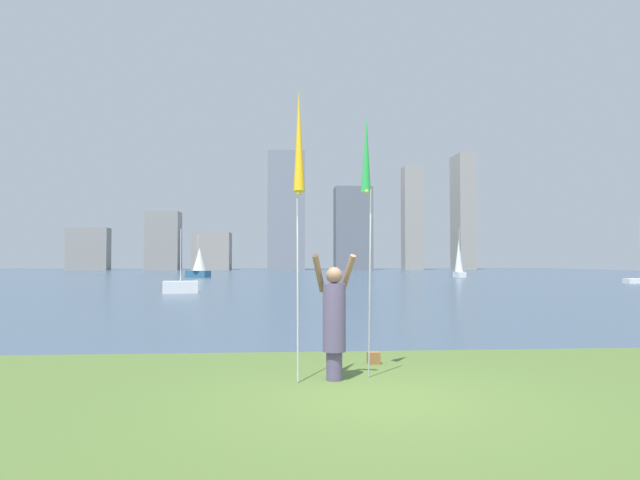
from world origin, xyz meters
name	(u,v)px	position (x,y,z in m)	size (l,w,h in m)	color
ground	(290,278)	(0.00, 50.95, -0.06)	(120.00, 138.00, 0.12)	#4C662D
person	(334,318)	(-0.47, 1.15, 0.93)	(0.69, 0.51, 1.89)	#594C72
kite_flag_left	(299,146)	(-1.02, 0.74, 3.44)	(0.16, 0.86, 4.28)	#B2B2B7
kite_flag_right	(366,161)	(0.08, 1.50, 3.36)	(0.16, 0.60, 4.07)	#B2B2B7
bag	(374,358)	(0.35, 2.47, 0.10)	(0.21, 0.19, 0.20)	brown
sailboat_1	(459,260)	(17.72, 51.83, 1.80)	(0.94, 1.82, 5.09)	white
sailboat_3	(199,263)	(-9.32, 53.28, 1.44)	(2.81, 2.44, 4.47)	#2D6084
sailboat_5	(181,287)	(-6.52, 24.42, 0.35)	(1.94, 1.07, 3.49)	white
skyline_tower_0	(88,249)	(-34.25, 96.91, 3.72)	(7.04, 3.04, 7.44)	gray
skyline_tower_1	(164,241)	(-21.36, 97.26, 5.18)	(5.75, 4.88, 10.37)	gray
skyline_tower_2	(212,251)	(-13.12, 100.13, 3.40)	(6.73, 6.70, 6.80)	gray
skyline_tower_3	(286,211)	(0.40, 98.24, 10.70)	(6.65, 5.98, 21.40)	gray
skyline_tower_4	(353,228)	(12.82, 98.88, 7.64)	(6.85, 4.63, 15.27)	slate
skyline_tower_5	(412,219)	(23.18, 95.46, 9.28)	(3.47, 3.53, 18.57)	gray
skyline_tower_6	(463,212)	(33.67, 98.93, 10.80)	(3.05, 6.44, 21.60)	gray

